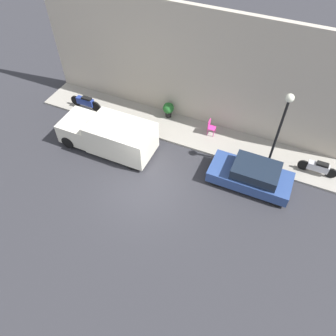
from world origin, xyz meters
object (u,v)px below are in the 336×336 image
(parked_car, at_px, (252,175))
(potted_plant, at_px, (168,109))
(motorcycle_blue, at_px, (86,102))
(cafe_chair, at_px, (211,126))
(scooter_silver, at_px, (318,167))
(streetlamp, at_px, (282,120))
(delivery_van, at_px, (109,135))

(parked_car, relative_size, potted_plant, 4.24)
(motorcycle_blue, bearing_deg, parked_car, -98.85)
(parked_car, distance_m, cafe_chair, 3.85)
(scooter_silver, distance_m, streetlamp, 3.60)
(delivery_van, relative_size, motorcycle_blue, 2.48)
(cafe_chair, bearing_deg, parked_car, -130.58)
(motorcycle_blue, bearing_deg, potted_plant, -74.82)
(parked_car, distance_m, motorcycle_blue, 10.57)
(parked_car, xyz_separation_m, scooter_silver, (1.90, -2.85, -0.10))
(streetlamp, bearing_deg, parked_car, 157.65)
(motorcycle_blue, height_order, streetlamp, streetlamp)
(streetlamp, bearing_deg, potted_plant, 75.14)
(cafe_chair, bearing_deg, streetlamp, -109.37)
(scooter_silver, distance_m, potted_plant, 8.55)
(scooter_silver, xyz_separation_m, streetlamp, (-0.61, 2.32, 2.68))
(scooter_silver, relative_size, cafe_chair, 2.07)
(parked_car, relative_size, streetlamp, 0.87)
(streetlamp, relative_size, potted_plant, 4.85)
(parked_car, bearing_deg, cafe_chair, 49.42)
(parked_car, distance_m, scooter_silver, 3.43)
(motorcycle_blue, height_order, scooter_silver, motorcycle_blue)
(scooter_silver, bearing_deg, parked_car, 123.76)
(scooter_silver, bearing_deg, potted_plant, 83.12)
(scooter_silver, bearing_deg, delivery_van, 103.55)
(potted_plant, bearing_deg, motorcycle_blue, 105.18)
(cafe_chair, bearing_deg, motorcycle_blue, 96.68)
(scooter_silver, distance_m, cafe_chair, 5.81)
(streetlamp, relative_size, cafe_chair, 4.90)
(potted_plant, xyz_separation_m, cafe_chair, (-0.42, -2.71, -0.02))
(motorcycle_blue, height_order, potted_plant, potted_plant)
(streetlamp, distance_m, potted_plant, 6.88)
(parked_car, bearing_deg, motorcycle_blue, 81.15)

